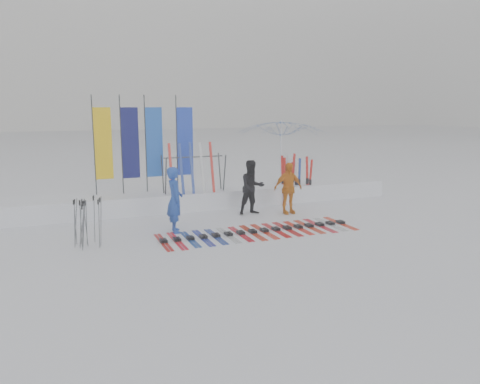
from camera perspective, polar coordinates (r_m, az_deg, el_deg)
name	(u,v)px	position (r m, az deg, el deg)	size (l,w,h in m)	color
ground	(256,241)	(12.17, 1.92, -5.97)	(120.00, 120.00, 0.00)	white
snow_bank	(203,198)	(16.30, -4.56, -0.69)	(14.00, 1.60, 0.60)	white
person_blue	(175,200)	(12.92, -7.95, -0.95)	(0.66, 0.43, 1.82)	#1E44AF
person_black	(252,187)	(14.97, 1.48, 0.57)	(0.85, 0.66, 1.75)	black
person_yellow	(288,188)	(15.13, 5.88, 0.47)	(0.98, 0.41, 1.67)	orange
tent_canopy	(282,157)	(17.91, 5.09, 4.21)	(3.29, 3.36, 3.02)	white
ski_row	(259,231)	(12.97, 2.30, -4.78)	(5.49, 1.69, 0.07)	#AE160D
pole_cluster	(85,223)	(12.21, -18.36, -3.55)	(0.70, 0.74, 1.26)	#595B60
feather_flags	(143,143)	(15.83, -11.74, 5.89)	(3.28, 0.13, 3.20)	#383A3F
ski_rack	(194,169)	(15.63, -5.66, 2.83)	(2.04, 0.80, 1.23)	#383A3F
upright_skis	(293,179)	(17.20, 6.53, 1.56)	(1.29, 1.08, 1.70)	navy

